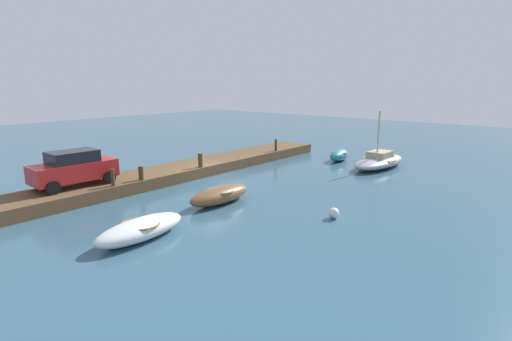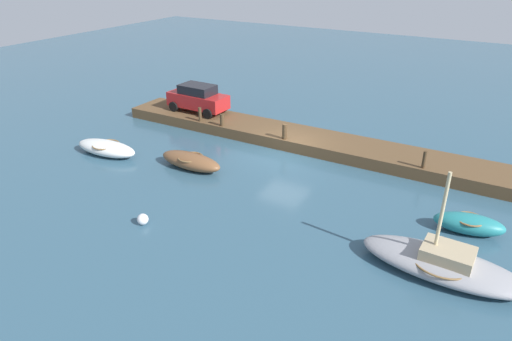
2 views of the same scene
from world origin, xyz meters
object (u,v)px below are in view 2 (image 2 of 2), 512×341
object	(u,v)px
sailboat_grey	(443,263)
mooring_post_mid_east	(222,120)
rowboat_white	(106,148)
mooring_post_mid_west	(285,132)
mooring_post_west	(424,160)
mooring_post_east	(200,114)
rowboat_brown	(191,161)
parked_car	(198,98)
dinghy_teal	(469,224)
marker_buoy	(143,219)

from	to	relation	value
sailboat_grey	mooring_post_mid_east	distance (m)	15.47
rowboat_white	mooring_post_mid_west	bearing A→B (deg)	-149.12
mooring_post_west	mooring_post_east	world-z (taller)	mooring_post_west
rowboat_white	mooring_post_west	xyz separation A→B (m)	(-15.43, -5.51, 0.68)
rowboat_brown	mooring_post_mid_west	bearing A→B (deg)	-121.90
mooring_post_mid_west	sailboat_grey	bearing A→B (deg)	143.98
rowboat_brown	rowboat_white	distance (m)	5.09
rowboat_white	parked_car	world-z (taller)	parked_car
sailboat_grey	parked_car	size ratio (longest dim) A/B	1.43
parked_car	rowboat_white	bearing A→B (deg)	83.09
dinghy_teal	mooring_post_west	distance (m)	4.66
parked_car	rowboat_brown	bearing A→B (deg)	124.99
dinghy_teal	parked_car	xyz separation A→B (m)	(17.00, -5.25, 1.13)
rowboat_brown	mooring_post_east	world-z (taller)	mooring_post_east
rowboat_brown	mooring_post_mid_east	world-z (taller)	mooring_post_mid_east
mooring_post_mid_east	dinghy_teal	bearing A→B (deg)	164.96
rowboat_brown	rowboat_white	xyz separation A→B (m)	(5.01, 0.92, -0.02)
sailboat_grey	mooring_post_east	bearing A→B (deg)	-22.05
mooring_post_mid_west	rowboat_white	bearing A→B (deg)	34.60
dinghy_teal	mooring_post_mid_east	size ratio (longest dim) A/B	3.87
rowboat_white	parked_car	distance (m)	7.11
rowboat_brown	mooring_post_mid_west	xyz separation A→B (m)	(-2.98, -4.59, 0.65)
mooring_post_mid_west	marker_buoy	size ratio (longest dim) A/B	1.83
mooring_post_mid_west	mooring_post_east	bearing A→B (deg)	0.00
rowboat_white	parked_car	size ratio (longest dim) A/B	0.97
rowboat_brown	mooring_post_mid_east	bearing A→B (deg)	-74.69
mooring_post_west	parked_car	xyz separation A→B (m)	(14.39, -1.43, 0.47)
rowboat_white	mooring_post_mid_east	distance (m)	6.74
dinghy_teal	sailboat_grey	bearing A→B (deg)	73.35
rowboat_white	mooring_post_mid_west	xyz separation A→B (m)	(-7.98, -5.51, 0.67)
mooring_post_west	mooring_post_east	size ratio (longest dim) A/B	1.01
dinghy_teal	marker_buoy	bearing A→B (deg)	18.23
mooring_post_west	marker_buoy	size ratio (longest dim) A/B	1.87
mooring_post_east	marker_buoy	world-z (taller)	mooring_post_east
sailboat_grey	mooring_post_west	distance (m)	7.37
dinghy_teal	mooring_post_west	xyz separation A→B (m)	(2.61, -3.81, 0.66)
mooring_post_west	rowboat_brown	bearing A→B (deg)	23.76
rowboat_white	dinghy_teal	xyz separation A→B (m)	(-18.03, -1.69, 0.02)
mooring_post_east	mooring_post_mid_east	bearing A→B (deg)	180.00
mooring_post_west	mooring_post_mid_west	bearing A→B (deg)	0.00
rowboat_brown	mooring_post_west	world-z (taller)	mooring_post_west
rowboat_white	marker_buoy	size ratio (longest dim) A/B	8.30
rowboat_white	dinghy_teal	size ratio (longest dim) A/B	1.39
sailboat_grey	marker_buoy	distance (m)	11.40
dinghy_teal	parked_car	bearing A→B (deg)	-26.47
sailboat_grey	parked_car	bearing A→B (deg)	-24.54
rowboat_white	mooring_post_west	bearing A→B (deg)	-164.07
parked_car	dinghy_teal	bearing A→B (deg)	164.42
rowboat_white	mooring_post_east	xyz separation A→B (m)	(-2.23, -5.51, 0.67)
rowboat_white	mooring_post_west	size ratio (longest dim) A/B	4.45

